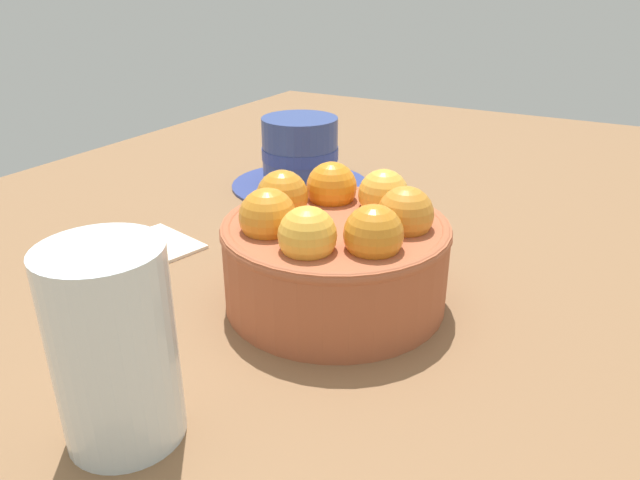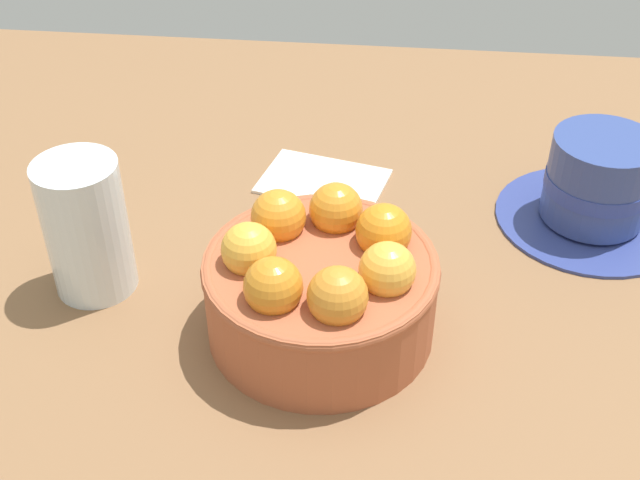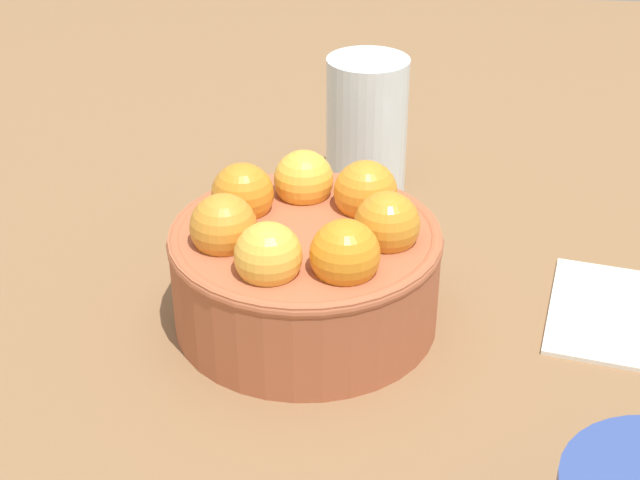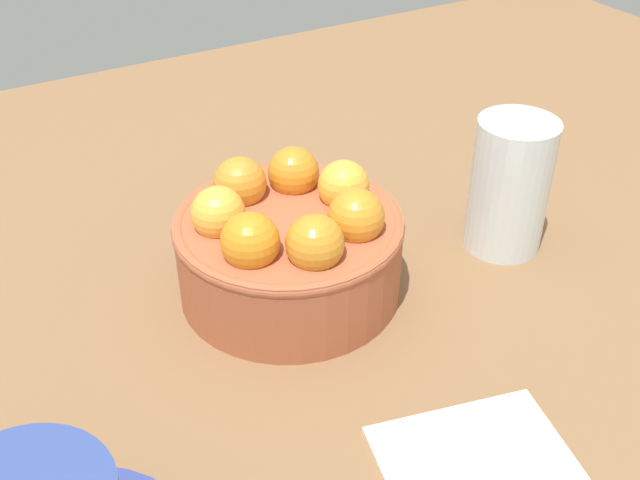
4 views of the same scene
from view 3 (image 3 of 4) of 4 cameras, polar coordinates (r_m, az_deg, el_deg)
ground_plane at (r=62.04cm, az=-0.84°, el=-6.52°), size 150.71×101.19×4.52cm
terracotta_bowl at (r=58.33cm, az=-0.88°, el=-1.34°), size 16.95×16.95×9.59cm
water_glass at (r=73.82cm, az=2.85°, el=6.85°), size 6.38×6.38×11.19cm
folded_napkin at (r=63.78cm, az=17.29°, el=-4.15°), size 12.86×10.20×0.60cm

